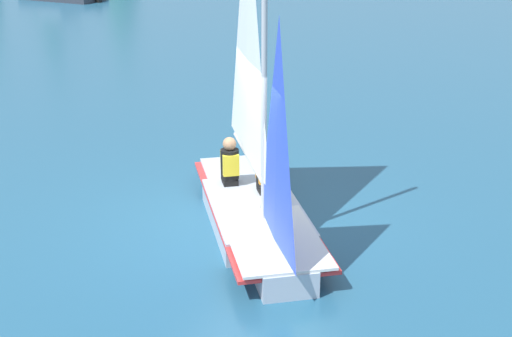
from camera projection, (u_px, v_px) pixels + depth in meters
ground_plane at (256, 226)px, 11.02m from camera, size 260.00×260.00×0.00m
sailboat_main at (256, 179)px, 10.77m from camera, size 4.27×3.66×5.09m
sailor_helm at (266, 177)px, 11.29m from camera, size 0.43×0.42×1.16m
sailor_crew at (230, 169)px, 11.61m from camera, size 0.43×0.42×1.16m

